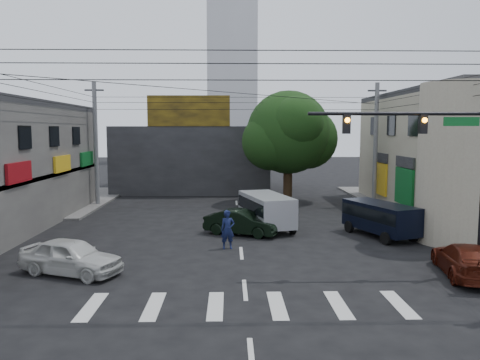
{
  "coord_description": "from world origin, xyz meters",
  "views": [
    {
      "loc": [
        -0.53,
        -19.12,
        5.66
      ],
      "look_at": [
        -0.02,
        4.0,
        3.2
      ],
      "focal_mm": 35.0,
      "sensor_mm": 36.0,
      "label": 1
    }
  ],
  "objects_px": {
    "traffic_gantry": "(443,152)",
    "utility_pole_far_right": "(376,144)",
    "maroon_sedan": "(466,260)",
    "utility_pole_far_left": "(96,145)",
    "traffic_officer": "(228,230)",
    "silver_minivan": "(266,212)",
    "street_tree": "(288,133)",
    "white_compact": "(71,256)",
    "dark_sedan": "(242,222)",
    "navy_van": "(380,220)"
  },
  "relations": [
    {
      "from": "traffic_gantry",
      "to": "utility_pole_far_right",
      "type": "distance_m",
      "value": 17.21
    },
    {
      "from": "utility_pole_far_right",
      "to": "maroon_sedan",
      "type": "relative_size",
      "value": 1.97
    },
    {
      "from": "utility_pole_far_left",
      "to": "traffic_officer",
      "type": "height_order",
      "value": "utility_pole_far_left"
    },
    {
      "from": "maroon_sedan",
      "to": "silver_minivan",
      "type": "xyz_separation_m",
      "value": [
        -7.09,
        8.83,
        0.35
      ]
    },
    {
      "from": "street_tree",
      "to": "silver_minivan",
      "type": "distance_m",
      "value": 11.01
    },
    {
      "from": "utility_pole_far_right",
      "to": "white_compact",
      "type": "distance_m",
      "value": 24.56
    },
    {
      "from": "traffic_gantry",
      "to": "maroon_sedan",
      "type": "distance_m",
      "value": 4.31
    },
    {
      "from": "dark_sedan",
      "to": "traffic_officer",
      "type": "bearing_deg",
      "value": -170.38
    },
    {
      "from": "traffic_gantry",
      "to": "silver_minivan",
      "type": "distance_m",
      "value": 11.05
    },
    {
      "from": "traffic_gantry",
      "to": "dark_sedan",
      "type": "distance_m",
      "value": 11.11
    },
    {
      "from": "dark_sedan",
      "to": "white_compact",
      "type": "distance_m",
      "value": 9.76
    },
    {
      "from": "silver_minivan",
      "to": "traffic_officer",
      "type": "height_order",
      "value": "silver_minivan"
    },
    {
      "from": "white_compact",
      "to": "navy_van",
      "type": "relative_size",
      "value": 0.93
    },
    {
      "from": "utility_pole_far_left",
      "to": "dark_sedan",
      "type": "relative_size",
      "value": 2.12
    },
    {
      "from": "traffic_gantry",
      "to": "utility_pole_far_left",
      "type": "distance_m",
      "value": 25.0
    },
    {
      "from": "white_compact",
      "to": "silver_minivan",
      "type": "xyz_separation_m",
      "value": [
        8.35,
        8.25,
        0.28
      ]
    },
    {
      "from": "maroon_sedan",
      "to": "silver_minivan",
      "type": "relative_size",
      "value": 0.94
    },
    {
      "from": "street_tree",
      "to": "dark_sedan",
      "type": "xyz_separation_m",
      "value": [
        -3.86,
        -11.14,
        -4.8
      ]
    },
    {
      "from": "utility_pole_far_left",
      "to": "traffic_officer",
      "type": "distance_m",
      "value": 16.83
    },
    {
      "from": "utility_pole_far_left",
      "to": "navy_van",
      "type": "distance_m",
      "value": 21.3
    },
    {
      "from": "traffic_gantry",
      "to": "street_tree",
      "type": "bearing_deg",
      "value": 101.99
    },
    {
      "from": "traffic_gantry",
      "to": "maroon_sedan",
      "type": "bearing_deg",
      "value": -34.86
    },
    {
      "from": "street_tree",
      "to": "traffic_officer",
      "type": "xyz_separation_m",
      "value": [
        -4.63,
        -14.14,
        -4.54
      ]
    },
    {
      "from": "white_compact",
      "to": "navy_van",
      "type": "xyz_separation_m",
      "value": [
        14.26,
        6.19,
        0.19
      ]
    },
    {
      "from": "traffic_officer",
      "to": "maroon_sedan",
      "type": "bearing_deg",
      "value": -34.73
    },
    {
      "from": "dark_sedan",
      "to": "maroon_sedan",
      "type": "bearing_deg",
      "value": -107.08
    },
    {
      "from": "white_compact",
      "to": "maroon_sedan",
      "type": "bearing_deg",
      "value": -70.69
    },
    {
      "from": "utility_pole_far_right",
      "to": "navy_van",
      "type": "bearing_deg",
      "value": -105.65
    },
    {
      "from": "traffic_gantry",
      "to": "maroon_sedan",
      "type": "relative_size",
      "value": 1.54
    },
    {
      "from": "dark_sedan",
      "to": "navy_van",
      "type": "relative_size",
      "value": 0.9
    },
    {
      "from": "silver_minivan",
      "to": "traffic_officer",
      "type": "bearing_deg",
      "value": 138.03
    },
    {
      "from": "utility_pole_far_left",
      "to": "silver_minivan",
      "type": "height_order",
      "value": "utility_pole_far_left"
    },
    {
      "from": "dark_sedan",
      "to": "silver_minivan",
      "type": "xyz_separation_m",
      "value": [
        1.42,
        1.38,
        0.32
      ]
    },
    {
      "from": "traffic_officer",
      "to": "dark_sedan",
      "type": "bearing_deg",
      "value": 66.37
    },
    {
      "from": "white_compact",
      "to": "utility_pole_far_left",
      "type": "bearing_deg",
      "value": 33.77
    },
    {
      "from": "utility_pole_far_left",
      "to": "traffic_officer",
      "type": "xyz_separation_m",
      "value": [
        9.87,
        -13.14,
        -3.67
      ]
    },
    {
      "from": "navy_van",
      "to": "street_tree",
      "type": "bearing_deg",
      "value": -4.4
    },
    {
      "from": "silver_minivan",
      "to": "white_compact",
      "type": "bearing_deg",
      "value": 119.25
    },
    {
      "from": "street_tree",
      "to": "maroon_sedan",
      "type": "xyz_separation_m",
      "value": [
        4.65,
        -18.58,
        -4.83
      ]
    },
    {
      "from": "silver_minivan",
      "to": "street_tree",
      "type": "bearing_deg",
      "value": -29.42
    },
    {
      "from": "white_compact",
      "to": "silver_minivan",
      "type": "distance_m",
      "value": 11.74
    },
    {
      "from": "street_tree",
      "to": "navy_van",
      "type": "relative_size",
      "value": 1.8
    },
    {
      "from": "utility_pole_far_left",
      "to": "dark_sedan",
      "type": "distance_m",
      "value": 15.21
    },
    {
      "from": "street_tree",
      "to": "white_compact",
      "type": "height_order",
      "value": "street_tree"
    },
    {
      "from": "utility_pole_far_right",
      "to": "street_tree",
      "type": "bearing_deg",
      "value": 171.25
    },
    {
      "from": "traffic_officer",
      "to": "street_tree",
      "type": "bearing_deg",
      "value": 62.7
    },
    {
      "from": "traffic_gantry",
      "to": "white_compact",
      "type": "bearing_deg",
      "value": 179.98
    },
    {
      "from": "street_tree",
      "to": "utility_pole_far_left",
      "type": "relative_size",
      "value": 0.95
    },
    {
      "from": "dark_sedan",
      "to": "navy_van",
      "type": "height_order",
      "value": "navy_van"
    },
    {
      "from": "maroon_sedan",
      "to": "traffic_officer",
      "type": "relative_size",
      "value": 2.51
    }
  ]
}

